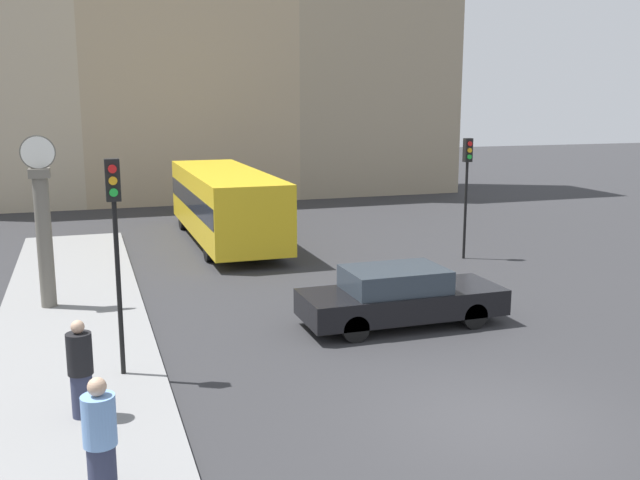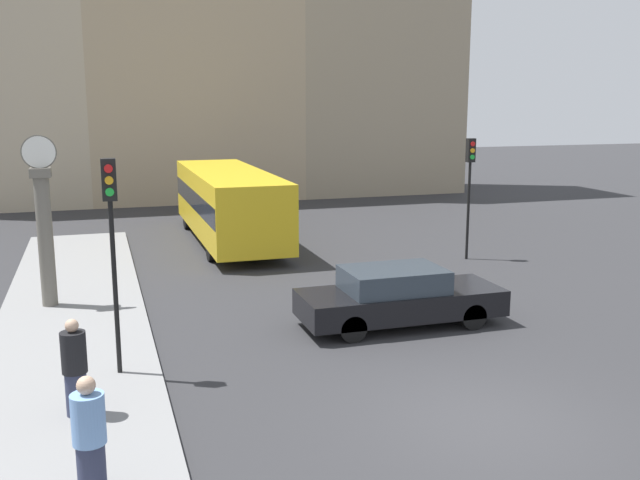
# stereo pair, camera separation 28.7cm
# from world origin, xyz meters

# --- Properties ---
(ground_plane) EXTENTS (120.00, 120.00, 0.00)m
(ground_plane) POSITION_xyz_m (0.00, 0.00, 0.00)
(ground_plane) COLOR #2D2D30
(sidewalk_corner) EXTENTS (3.41, 20.65, 0.12)m
(sidewalk_corner) POSITION_xyz_m (-6.61, 8.32, 0.06)
(sidewalk_corner) COLOR gray
(sidewalk_corner) RESTS_ON ground_plane
(building_row) EXTENTS (27.71, 5.00, 19.47)m
(building_row) POSITION_xyz_m (0.98, 28.42, 8.24)
(building_row) COLOR #B7A88E
(building_row) RESTS_ON ground_plane
(sedan_car) EXTENTS (4.73, 1.78, 1.38)m
(sedan_car) POSITION_xyz_m (0.66, 5.12, 0.69)
(sedan_car) COLOR black
(sedan_car) RESTS_ON ground_plane
(bus_distant) EXTENTS (2.58, 9.87, 2.62)m
(bus_distant) POSITION_xyz_m (-1.27, 16.20, 1.51)
(bus_distant) COLOR gold
(bus_distant) RESTS_ON ground_plane
(traffic_light_near) EXTENTS (0.26, 0.24, 4.04)m
(traffic_light_near) POSITION_xyz_m (-5.67, 3.75, 3.00)
(traffic_light_near) COLOR black
(traffic_light_near) RESTS_ON sidewalk_corner
(traffic_light_far) EXTENTS (0.26, 0.24, 3.96)m
(traffic_light_far) POSITION_xyz_m (5.66, 10.90, 2.82)
(traffic_light_far) COLOR black
(traffic_light_far) RESTS_ON ground_plane
(street_clock) EXTENTS (0.82, 0.49, 4.24)m
(street_clock) POSITION_xyz_m (-7.15, 8.92, 2.12)
(street_clock) COLOR #666056
(street_clock) RESTS_ON sidewalk_corner
(pedestrian_blue_stripe) EXTENTS (0.43, 0.43, 1.63)m
(pedestrian_blue_stripe) POSITION_xyz_m (-6.16, -0.52, 0.91)
(pedestrian_blue_stripe) COLOR #2D334C
(pedestrian_blue_stripe) RESTS_ON sidewalk_corner
(pedestrian_black_jacket) EXTENTS (0.41, 0.41, 1.63)m
(pedestrian_black_jacket) POSITION_xyz_m (-6.39, 2.06, 0.92)
(pedestrian_black_jacket) COLOR #2D334C
(pedestrian_black_jacket) RESTS_ON sidewalk_corner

